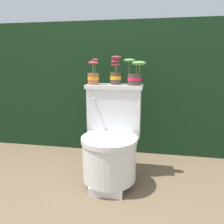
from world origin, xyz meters
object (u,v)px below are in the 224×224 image
Objects in this scene: potted_plant_midleft at (116,74)px; toilet at (111,143)px; potted_plant_middle at (135,75)px; potted_plant_left at (93,75)px.

toilet is at bearing -92.93° from potted_plant_midleft.
potted_plant_middle reaches higher than toilet.
toilet is 3.76× the size of potted_plant_middle.
potted_plant_middle is (0.17, 0.14, 0.54)m from toilet.
potted_plant_left is 0.19m from potted_plant_midleft.
potted_plant_left is 1.00× the size of potted_plant_middle.
potted_plant_middle is at bearing 39.77° from toilet.
potted_plant_middle is (0.34, -0.00, 0.01)m from potted_plant_left.
potted_plant_left is at bearing 141.34° from toilet.
potted_plant_midleft is 0.16m from potted_plant_middle.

